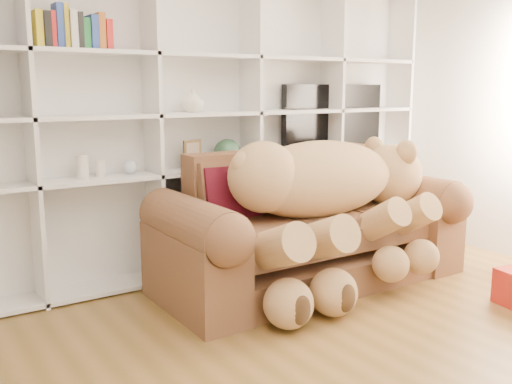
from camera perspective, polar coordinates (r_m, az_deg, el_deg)
wall_back at (r=4.76m, az=-6.37°, el=8.47°), size 5.00×0.02×2.70m
bookshelf at (r=4.54m, az=-8.29°, el=7.77°), size 4.43×0.35×2.40m
sofa at (r=4.47m, az=5.30°, el=-4.18°), size 2.42×1.04×1.02m
teddy_bear at (r=4.26m, az=7.31°, el=-0.27°), size 1.95×1.03×1.13m
throw_pillow at (r=4.20m, az=-2.57°, el=-0.34°), size 0.44×0.27×0.44m
tv at (r=5.43m, az=7.68°, el=7.04°), size 1.13×0.18×0.67m
picture_frame at (r=4.57m, az=-6.39°, el=3.82°), size 0.18×0.07×0.22m
green_vase at (r=4.72m, az=-2.88°, el=3.96°), size 0.22×0.22×0.22m
figurine_tall at (r=4.25m, az=-16.96°, el=2.44°), size 0.09×0.09×0.17m
figurine_short at (r=4.29m, az=-15.33°, el=2.29°), size 0.08×0.08×0.12m
snow_globe at (r=4.37m, az=-12.47°, el=2.47°), size 0.10×0.10×0.10m
shelf_vase at (r=4.55m, az=-6.31°, el=9.07°), size 0.21×0.21×0.18m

